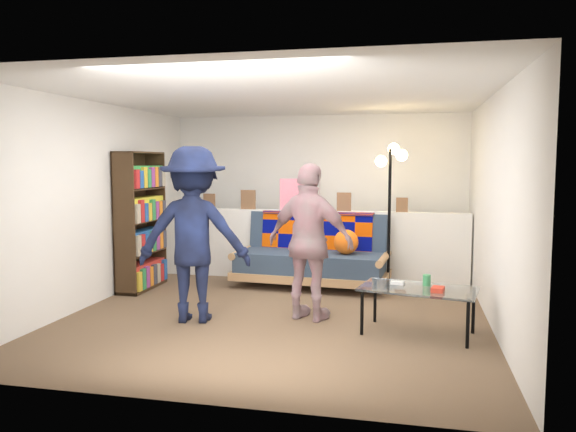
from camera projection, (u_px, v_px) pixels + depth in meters
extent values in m
plane|color=brown|center=(280.00, 311.00, 6.36)|extent=(5.00, 5.00, 0.00)
cube|color=silver|center=(317.00, 194.00, 8.67)|extent=(4.50, 0.10, 2.40)
cube|color=silver|center=(98.00, 203.00, 6.73)|extent=(0.10, 5.00, 2.40)
cube|color=silver|center=(493.00, 210.00, 5.76)|extent=(0.10, 5.00, 2.40)
cube|color=white|center=(280.00, 97.00, 6.13)|extent=(4.50, 5.00, 0.10)
cube|color=silver|center=(309.00, 245.00, 8.06)|extent=(4.45, 0.15, 1.00)
cube|color=brown|center=(209.00, 201.00, 8.30)|extent=(0.18, 0.02, 0.22)
cube|color=brown|center=(248.00, 200.00, 8.17)|extent=(0.22, 0.02, 0.28)
cube|color=white|center=(295.00, 194.00, 8.01)|extent=(0.45, 0.02, 0.45)
cube|color=brown|center=(344.00, 202.00, 7.87)|extent=(0.20, 0.02, 0.26)
cube|color=brown|center=(402.00, 205.00, 7.70)|extent=(0.16, 0.02, 0.20)
cube|color=#AC7F53|center=(311.00, 275.00, 7.61)|extent=(2.12, 1.07, 0.11)
cube|color=#2D3D51|center=(310.00, 262.00, 7.54)|extent=(2.00, 0.90, 0.26)
cube|color=#2D3D51|center=(317.00, 234.00, 7.90)|extent=(1.97, 0.40, 0.61)
cylinder|color=#AC7F53|center=(244.00, 252.00, 7.87)|extent=(0.17, 0.93, 0.10)
cylinder|color=#AC7F53|center=(384.00, 259.00, 7.31)|extent=(0.17, 0.93, 0.10)
cube|color=#040B6A|center=(316.00, 235.00, 7.82)|extent=(1.58, 0.23, 0.56)
cube|color=#040B6A|center=(318.00, 213.00, 7.92)|extent=(1.59, 0.39, 0.03)
sphere|color=orange|center=(346.00, 242.00, 7.37)|extent=(0.33, 0.33, 0.33)
cube|color=#301E10|center=(131.00, 221.00, 7.47)|extent=(0.02, 0.91, 1.82)
cube|color=#301E10|center=(124.00, 224.00, 7.00)|extent=(0.30, 0.02, 1.82)
cube|color=#301E10|center=(155.00, 218.00, 7.87)|extent=(0.30, 0.02, 1.82)
cube|color=#301E10|center=(139.00, 153.00, 7.35)|extent=(0.30, 0.91, 0.02)
cube|color=#301E10|center=(142.00, 287.00, 7.52)|extent=(0.30, 0.91, 0.04)
cube|color=#301E10|center=(141.00, 252.00, 7.48)|extent=(0.30, 0.87, 0.02)
cube|color=#301E10|center=(141.00, 221.00, 7.43)|extent=(0.30, 0.87, 0.02)
cube|color=#301E10|center=(140.00, 189.00, 7.39)|extent=(0.30, 0.87, 0.02)
cube|color=red|center=(143.00, 273.00, 7.50)|extent=(0.22, 0.85, 0.30)
cube|color=#23599A|center=(142.00, 240.00, 7.46)|extent=(0.22, 0.85, 0.28)
cube|color=gold|center=(142.00, 209.00, 7.41)|extent=(0.22, 0.85, 0.30)
cube|color=green|center=(141.00, 177.00, 7.37)|extent=(0.22, 0.85, 0.28)
cylinder|color=black|center=(362.00, 313.00, 5.48)|extent=(0.04, 0.04, 0.44)
cylinder|color=black|center=(468.00, 325.00, 5.08)|extent=(0.04, 0.04, 0.44)
cylinder|color=black|center=(375.00, 301.00, 5.93)|extent=(0.04, 0.04, 0.44)
cylinder|color=black|center=(473.00, 311.00, 5.53)|extent=(0.04, 0.04, 0.44)
cube|color=silver|center=(418.00, 289.00, 5.48)|extent=(1.20, 0.81, 0.02)
cube|color=silver|center=(397.00, 283.00, 5.62)|extent=(0.14, 0.08, 0.03)
cube|color=red|center=(438.00, 289.00, 5.32)|extent=(0.14, 0.17, 0.04)
cylinder|color=#3E9456|center=(427.00, 280.00, 5.57)|extent=(0.09, 0.09, 0.11)
cylinder|color=black|center=(388.00, 287.00, 7.52)|extent=(0.29, 0.29, 0.03)
cylinder|color=black|center=(389.00, 219.00, 7.43)|extent=(0.04, 0.04, 1.86)
sphere|color=#FFC672|center=(381.00, 161.00, 7.45)|extent=(0.15, 0.15, 0.15)
sphere|color=#FFC672|center=(402.00, 155.00, 7.27)|extent=(0.15, 0.15, 0.15)
sphere|color=#FFC672|center=(394.00, 149.00, 7.46)|extent=(0.15, 0.15, 0.15)
imported|color=black|center=(194.00, 234.00, 5.93)|extent=(1.30, 0.89, 1.85)
imported|color=pink|center=(310.00, 242.00, 5.96)|extent=(1.06, 0.68, 1.68)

